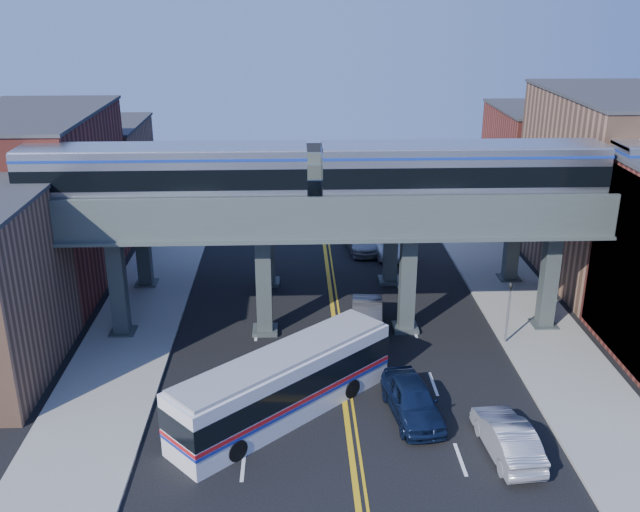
# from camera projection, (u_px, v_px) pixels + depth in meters

# --- Properties ---
(ground) EXTENTS (120.00, 120.00, 0.00)m
(ground) POSITION_uv_depth(u_px,v_px,m) (346.00, 408.00, 33.15)
(ground) COLOR black
(ground) RESTS_ON ground
(sidewalk_west) EXTENTS (5.00, 70.00, 0.16)m
(sidewalk_west) POSITION_uv_depth(u_px,v_px,m) (139.00, 318.00, 42.05)
(sidewalk_west) COLOR gray
(sidewalk_west) RESTS_ON ground
(sidewalk_east) EXTENTS (5.00, 70.00, 0.16)m
(sidewalk_east) POSITION_uv_depth(u_px,v_px,m) (524.00, 311.00, 42.87)
(sidewalk_east) COLOR gray
(sidewalk_east) RESTS_ON ground
(building_west_b) EXTENTS (8.00, 14.00, 11.00)m
(building_west_b) POSITION_uv_depth(u_px,v_px,m) (40.00, 202.00, 45.48)
(building_west_b) COLOR brown
(building_west_b) RESTS_ON ground
(building_west_c) EXTENTS (8.00, 10.00, 8.00)m
(building_west_c) POSITION_uv_depth(u_px,v_px,m) (95.00, 174.00, 58.16)
(building_west_c) COLOR #8F644A
(building_west_c) RESTS_ON ground
(building_east_b) EXTENTS (8.00, 14.00, 12.00)m
(building_east_b) POSITION_uv_depth(u_px,v_px,m) (611.00, 188.00, 46.62)
(building_east_b) COLOR #8F644A
(building_east_b) RESTS_ON ground
(building_east_c) EXTENTS (8.00, 10.00, 9.00)m
(building_east_c) POSITION_uv_depth(u_px,v_px,m) (543.00, 164.00, 59.30)
(building_east_c) COLOR brown
(building_east_c) RESTS_ON ground
(mural_panel) EXTENTS (0.10, 9.50, 9.50)m
(mural_panel) POSITION_uv_depth(u_px,v_px,m) (630.00, 277.00, 35.72)
(mural_panel) COLOR teal
(mural_panel) RESTS_ON ground
(elevated_viaduct_near) EXTENTS (52.00, 3.60, 7.40)m
(elevated_viaduct_near) POSITION_uv_depth(u_px,v_px,m) (336.00, 223.00, 38.32)
(elevated_viaduct_near) COLOR #3D4746
(elevated_viaduct_near) RESTS_ON ground
(elevated_viaduct_far) EXTENTS (52.00, 3.60, 7.40)m
(elevated_viaduct_far) POSITION_uv_depth(u_px,v_px,m) (330.00, 188.00, 44.86)
(elevated_viaduct_far) COLOR #3D4746
(elevated_viaduct_far) RESTS_ON ground
(transit_train) EXTENTS (46.05, 2.89, 3.36)m
(transit_train) POSITION_uv_depth(u_px,v_px,m) (462.00, 172.00, 37.58)
(transit_train) COLOR black
(transit_train) RESTS_ON elevated_viaduct_near
(stop_sign) EXTENTS (0.76, 0.09, 2.63)m
(stop_sign) POSITION_uv_depth(u_px,v_px,m) (348.00, 344.00, 35.33)
(stop_sign) COLOR slate
(stop_sign) RESTS_ON ground
(traffic_signal) EXTENTS (0.15, 0.18, 4.10)m
(traffic_signal) POSITION_uv_depth(u_px,v_px,m) (509.00, 306.00, 38.26)
(traffic_signal) COLOR slate
(traffic_signal) RESTS_ON ground
(transit_bus) EXTENTS (10.25, 9.64, 2.97)m
(transit_bus) POSITION_uv_depth(u_px,v_px,m) (284.00, 385.00, 32.20)
(transit_bus) COLOR silver
(transit_bus) RESTS_ON ground
(car_lane_a) EXTENTS (2.67, 5.22, 1.70)m
(car_lane_a) POSITION_uv_depth(u_px,v_px,m) (412.00, 400.00, 32.27)
(car_lane_a) COLOR #0E1934
(car_lane_a) RESTS_ON ground
(car_lane_b) EXTENTS (2.20, 5.04, 1.61)m
(car_lane_b) POSITION_uv_depth(u_px,v_px,m) (367.00, 317.00, 40.48)
(car_lane_b) COLOR #333335
(car_lane_b) RESTS_ON ground
(car_lane_c) EXTENTS (3.10, 5.59, 1.48)m
(car_lane_c) POSITION_uv_depth(u_px,v_px,m) (390.00, 244.00, 52.01)
(car_lane_c) COLOR white
(car_lane_c) RESTS_ON ground
(car_lane_d) EXTENTS (2.79, 5.48, 1.53)m
(car_lane_d) POSITION_uv_depth(u_px,v_px,m) (361.00, 239.00, 52.96)
(car_lane_d) COLOR #99999D
(car_lane_d) RESTS_ON ground
(car_parked_curb) EXTENTS (2.08, 4.90, 1.57)m
(car_parked_curb) POSITION_uv_depth(u_px,v_px,m) (507.00, 437.00, 29.70)
(car_parked_curb) COLOR #98989C
(car_parked_curb) RESTS_ON ground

